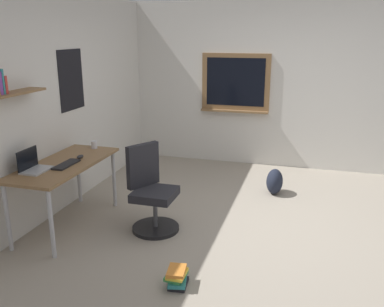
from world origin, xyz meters
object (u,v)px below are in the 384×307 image
Objects in this scene: office_chair at (151,194)px; computer_mouse at (80,157)px; keyboard at (66,164)px; coffee_mug at (94,145)px; desk at (65,169)px; backpack at (275,181)px; laptop at (33,166)px; book_stack_on_floor at (177,277)px.

office_chair is 9.13× the size of computer_mouse.
keyboard is 3.56× the size of computer_mouse.
office_chair is 1.07m from coffee_mug.
computer_mouse is 0.42m from coffee_mug.
desk reaches higher than backpack.
laptop is 0.58m from computer_mouse.
laptop is at bearing 130.73° from backpack.
laptop is 1.90m from book_stack_on_floor.
laptop is 0.84× the size of keyboard.
coffee_mug is 2.43m from backpack.
keyboard reaches higher than desk.
coffee_mug is at bearing -10.50° from laptop.
desk is 1.52× the size of office_chair.
desk is at bearing 127.57° from backpack.
laptop is at bearing 157.07° from computer_mouse.
office_chair is at bearing -90.16° from computer_mouse.
keyboard is (-0.07, -0.08, 0.09)m from desk.
keyboard reaches higher than backpack.
office_chair reaches higher than keyboard.
book_stack_on_floor is (-0.44, -1.70, -0.72)m from laptop.
computer_mouse is (0.28, 0.00, 0.01)m from keyboard.
computer_mouse is at bearing 124.89° from backpack.
desk is at bearing 63.59° from book_stack_on_floor.
backpack is (1.44, -2.07, -0.59)m from computer_mouse.
desk reaches higher than book_stack_on_floor.
computer_mouse is (0.53, -0.23, -0.04)m from laptop.
computer_mouse reaches higher than desk.
coffee_mug is 0.36× the size of book_stack_on_floor.
book_stack_on_floor is (-0.77, -1.55, -0.59)m from desk.
backpack is at bearing -55.11° from computer_mouse.
desk is 2.75m from backpack.
book_stack_on_floor is (-0.70, -1.47, -0.68)m from keyboard.
desk is 4.65× the size of laptop.
office_chair is 10.33× the size of coffee_mug.
backpack is (1.44, -1.21, -0.24)m from office_chair.
computer_mouse is at bearing 56.41° from book_stack_on_floor.
coffee_mug is (0.62, -0.03, 0.12)m from desk.
backpack is at bearing -13.84° from book_stack_on_floor.
keyboard is at bearing 180.00° from computer_mouse.
laptop is (-0.32, 0.15, 0.13)m from desk.
computer_mouse is (0.00, 0.85, 0.36)m from office_chair.
office_chair is at bearing -77.56° from desk.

